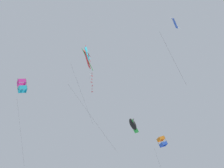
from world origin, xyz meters
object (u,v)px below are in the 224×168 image
at_px(kite_diamond_near_right, 87,54).
at_px(kite_diamond_far_centre, 87,60).
at_px(kite_box_low_drifter, 22,86).
at_px(kite_fish_upper_right, 133,124).
at_px(kite_box_mid_left, 162,142).
at_px(kite_diamond_near_left, 175,24).

bearing_deg(kite_diamond_near_right, kite_diamond_far_centre, 7.98).
height_order(kite_box_low_drifter, kite_fish_upper_right, kite_box_low_drifter).
bearing_deg(kite_fish_upper_right, kite_box_mid_left, 73.45).
height_order(kite_diamond_near_right, kite_fish_upper_right, kite_diamond_near_right).
relative_size(kite_box_low_drifter, kite_box_mid_left, 1.08).
relative_size(kite_box_mid_left, kite_diamond_near_left, 1.24).
distance_m(kite_diamond_near_right, kite_fish_upper_right, 11.01).
height_order(kite_diamond_near_right, kite_diamond_near_left, kite_diamond_near_right).
relative_size(kite_box_low_drifter, kite_diamond_far_centre, 1.02).
relative_size(kite_fish_upper_right, kite_diamond_near_left, 0.31).
distance_m(kite_diamond_near_right, kite_diamond_far_centre, 10.44).
relative_size(kite_diamond_near_right, kite_box_mid_left, 1.10).
distance_m(kite_fish_upper_right, kite_diamond_near_left, 15.40).
bearing_deg(kite_box_mid_left, kite_box_low_drifter, -82.46).
height_order(kite_box_mid_left, kite_fish_upper_right, kite_fish_upper_right).
distance_m(kite_box_mid_left, kite_fish_upper_right, 4.69).
bearing_deg(kite_diamond_near_right, kite_box_low_drifter, -73.49).
distance_m(kite_diamond_far_centre, kite_diamond_near_left, 10.43).
height_order(kite_diamond_near_right, kite_box_mid_left, kite_diamond_near_right).
xyz_separation_m(kite_diamond_far_centre, kite_diamond_near_left, (-4.98, 7.61, 5.10)).
xyz_separation_m(kite_box_mid_left, kite_diamond_near_left, (11.23, 7.11, 7.56)).
bearing_deg(kite_diamond_near_left, kite_diamond_far_centre, -87.69).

